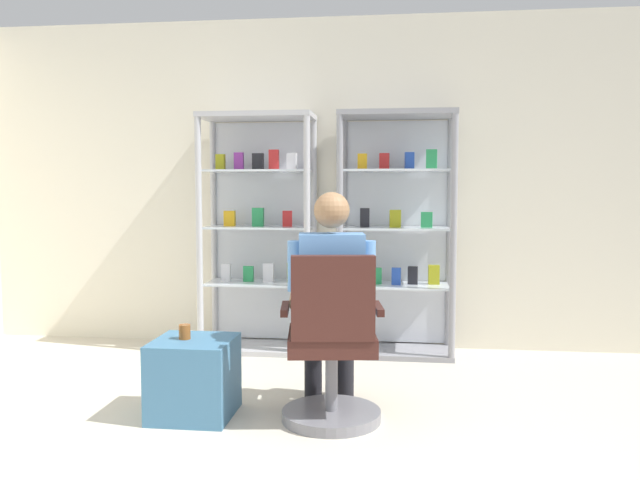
# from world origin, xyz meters

# --- Properties ---
(back_wall) EXTENTS (6.00, 0.10, 2.70)m
(back_wall) POSITION_xyz_m (0.00, 3.00, 1.35)
(back_wall) COLOR silver
(back_wall) RESTS_ON ground
(display_cabinet_left) EXTENTS (0.90, 0.45, 1.90)m
(display_cabinet_left) POSITION_xyz_m (-0.55, 2.76, 0.97)
(display_cabinet_left) COLOR #B7B7BC
(display_cabinet_left) RESTS_ON ground
(display_cabinet_right) EXTENTS (0.90, 0.45, 1.90)m
(display_cabinet_right) POSITION_xyz_m (0.55, 2.76, 0.96)
(display_cabinet_right) COLOR gray
(display_cabinet_right) RESTS_ON ground
(office_chair) EXTENTS (0.60, 0.56, 0.96)m
(office_chair) POSITION_xyz_m (0.21, 1.12, 0.39)
(office_chair) COLOR slate
(office_chair) RESTS_ON ground
(seated_shopkeeper) EXTENTS (0.53, 0.60, 1.29)m
(seated_shopkeeper) POSITION_xyz_m (0.19, 1.29, 0.71)
(seated_shopkeeper) COLOR black
(seated_shopkeeper) RESTS_ON ground
(storage_crate) EXTENTS (0.45, 0.45, 0.45)m
(storage_crate) POSITION_xyz_m (-0.59, 1.16, 0.22)
(storage_crate) COLOR teal
(storage_crate) RESTS_ON ground
(tea_glass) EXTENTS (0.07, 0.07, 0.08)m
(tea_glass) POSITION_xyz_m (-0.64, 1.16, 0.49)
(tea_glass) COLOR brown
(tea_glass) RESTS_ON storage_crate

